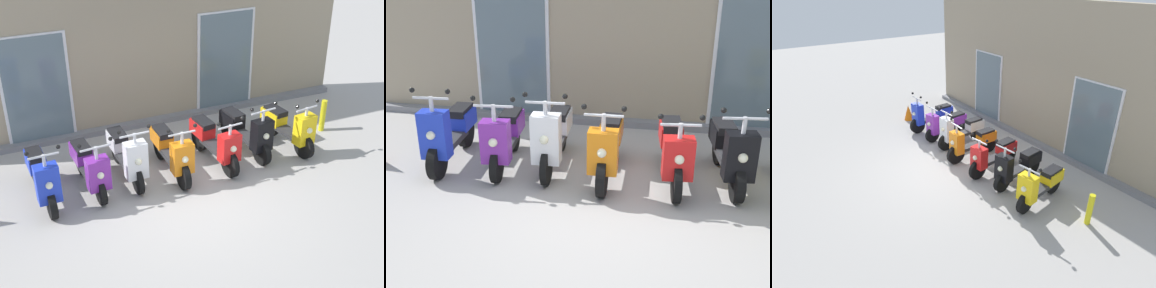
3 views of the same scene
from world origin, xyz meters
TOP-DOWN VIEW (x-y plane):
  - ground_plane at (0.00, 0.00)m, footprint 40.00×40.00m
  - storefront_facade at (0.00, 3.08)m, footprint 9.63×0.50m
  - scooter_blue at (-2.38, 0.86)m, footprint 0.56×1.65m
  - scooter_purple at (-1.56, 0.90)m, footprint 0.59×1.54m
  - scooter_white at (-0.86, 0.98)m, footprint 0.59×1.66m
  - scooter_orange at (-0.06, 0.82)m, footprint 0.56×1.66m
  - scooter_red at (0.83, 0.84)m, footprint 0.56×1.64m
  - scooter_black at (1.58, 0.97)m, footprint 0.60×1.61m
  - scooter_yellow at (2.44, 0.82)m, footprint 0.60×1.54m
  - curb_bollard at (3.51, 1.13)m, footprint 0.12×0.12m

SIDE VIEW (x-z plane):
  - ground_plane at x=0.00m, z-range 0.00..0.00m
  - curb_bollard at x=3.51m, z-range 0.00..0.70m
  - scooter_orange at x=-0.06m, z-range -0.15..1.08m
  - scooter_purple at x=-1.56m, z-range -0.14..1.07m
  - scooter_yellow at x=2.44m, z-range -0.13..1.06m
  - scooter_black at x=1.58m, z-range -0.15..1.09m
  - scooter_red at x=0.83m, z-range -0.11..1.05m
  - scooter_blue at x=-2.38m, z-range -0.17..1.12m
  - scooter_white at x=-0.86m, z-range -0.14..1.14m
  - storefront_facade at x=0.00m, z-range -0.06..3.96m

